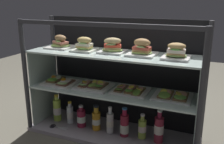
# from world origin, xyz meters

# --- Properties ---
(ground_plane) EXTENTS (6.00, 6.00, 0.02)m
(ground_plane) POSITION_xyz_m (0.00, 0.00, -0.01)
(ground_plane) COLOR #625D50
(ground_plane) RESTS_ON ground
(case_base_deck) EXTENTS (1.38, 0.43, 0.03)m
(case_base_deck) POSITION_xyz_m (0.00, 0.00, 0.02)
(case_base_deck) COLOR #A399A5
(case_base_deck) RESTS_ON ground
(case_frame) EXTENTS (1.38, 0.43, 0.93)m
(case_frame) POSITION_xyz_m (0.00, 0.12, 0.51)
(case_frame) COLOR #333338
(case_frame) RESTS_ON ground
(riser_lower_tier) EXTENTS (1.31, 0.36, 0.35)m
(riser_lower_tier) POSITION_xyz_m (0.00, 0.00, 0.20)
(riser_lower_tier) COLOR silver
(riser_lower_tier) RESTS_ON case_base_deck
(shelf_lower_glass) EXTENTS (1.33, 0.38, 0.01)m
(shelf_lower_glass) POSITION_xyz_m (0.00, 0.00, 0.39)
(shelf_lower_glass) COLOR silver
(shelf_lower_glass) RESTS_ON riser_lower_tier
(riser_upper_tier) EXTENTS (1.31, 0.36, 0.28)m
(riser_upper_tier) POSITION_xyz_m (0.00, 0.00, 0.53)
(riser_upper_tier) COLOR silver
(riser_upper_tier) RESTS_ON shelf_lower_glass
(shelf_upper_glass) EXTENTS (1.33, 0.38, 0.01)m
(shelf_upper_glass) POSITION_xyz_m (0.00, 0.00, 0.68)
(shelf_upper_glass) COLOR silver
(shelf_upper_glass) RESTS_ON riser_upper_tier
(plated_roll_sandwich_near_left_corner) EXTENTS (0.21, 0.21, 0.11)m
(plated_roll_sandwich_near_left_corner) POSITION_xyz_m (-0.48, 0.04, 0.72)
(plated_roll_sandwich_near_left_corner) COLOR white
(plated_roll_sandwich_near_left_corner) RESTS_ON shelf_upper_glass
(plated_roll_sandwich_mid_left) EXTENTS (0.18, 0.18, 0.11)m
(plated_roll_sandwich_mid_left) POSITION_xyz_m (-0.23, 0.00, 0.73)
(plated_roll_sandwich_mid_left) COLOR white
(plated_roll_sandwich_mid_left) RESTS_ON shelf_upper_glass
(plated_roll_sandwich_mid_right) EXTENTS (0.19, 0.19, 0.11)m
(plated_roll_sandwich_mid_right) POSITION_xyz_m (-0.01, 0.03, 0.73)
(plated_roll_sandwich_mid_right) COLOR white
(plated_roll_sandwich_mid_right) RESTS_ON shelf_upper_glass
(plated_roll_sandwich_far_right) EXTENTS (0.20, 0.20, 0.12)m
(plated_roll_sandwich_far_right) POSITION_xyz_m (0.23, 0.02, 0.73)
(plated_roll_sandwich_far_right) COLOR white
(plated_roll_sandwich_far_right) RESTS_ON shelf_upper_glass
(plated_roll_sandwich_right_of_center) EXTENTS (0.18, 0.18, 0.11)m
(plated_roll_sandwich_right_of_center) POSITION_xyz_m (0.47, 0.00, 0.73)
(plated_roll_sandwich_right_of_center) COLOR white
(plated_roll_sandwich_right_of_center) RESTS_ON shelf_upper_glass
(open_sandwich_tray_mid_left) EXTENTS (0.27, 0.24, 0.06)m
(open_sandwich_tray_mid_left) POSITION_xyz_m (-0.46, -0.02, 0.41)
(open_sandwich_tray_mid_left) COLOR white
(open_sandwich_tray_mid_left) RESTS_ON shelf_lower_glass
(open_sandwich_tray_near_right_corner) EXTENTS (0.27, 0.24, 0.06)m
(open_sandwich_tray_near_right_corner) POSITION_xyz_m (-0.16, -0.00, 0.41)
(open_sandwich_tray_near_right_corner) COLOR white
(open_sandwich_tray_near_right_corner) RESTS_ON shelf_lower_glass
(open_sandwich_tray_left_of_center) EXTENTS (0.27, 0.24, 0.05)m
(open_sandwich_tray_left_of_center) POSITION_xyz_m (0.15, 0.01, 0.41)
(open_sandwich_tray_left_of_center) COLOR white
(open_sandwich_tray_left_of_center) RESTS_ON shelf_lower_glass
(open_sandwich_tray_far_right) EXTENTS (0.27, 0.24, 0.05)m
(open_sandwich_tray_far_right) POSITION_xyz_m (0.47, 0.02, 0.41)
(open_sandwich_tray_far_right) COLOR white
(open_sandwich_tray_far_right) RESTS_ON shelf_lower_glass
(juice_bottle_front_left_end) EXTENTS (0.07, 0.07, 0.24)m
(juice_bottle_front_left_end) POSITION_xyz_m (-0.53, -0.00, 0.13)
(juice_bottle_front_left_end) COLOR #B3D948
(juice_bottle_front_left_end) RESTS_ON case_base_deck
(juice_bottle_front_right_end) EXTENTS (0.06, 0.06, 0.20)m
(juice_bottle_front_right_end) POSITION_xyz_m (-0.40, 0.00, 0.11)
(juice_bottle_front_right_end) COLOR white
(juice_bottle_front_right_end) RESTS_ON case_base_deck
(juice_bottle_front_middle) EXTENTS (0.07, 0.07, 0.19)m
(juice_bottle_front_middle) POSITION_xyz_m (-0.27, -0.02, 0.11)
(juice_bottle_front_middle) COLOR maroon
(juice_bottle_front_middle) RESTS_ON case_base_deck
(juice_bottle_back_center) EXTENTS (0.07, 0.07, 0.22)m
(juice_bottle_back_center) POSITION_xyz_m (-0.13, -0.02, 0.12)
(juice_bottle_back_center) COLOR gold
(juice_bottle_back_center) RESTS_ON case_base_deck
(juice_bottle_back_right) EXTENTS (0.06, 0.06, 0.22)m
(juice_bottle_back_right) POSITION_xyz_m (-0.01, -0.02, 0.12)
(juice_bottle_back_right) COLOR white
(juice_bottle_back_right) RESTS_ON case_base_deck
(juice_bottle_back_left) EXTENTS (0.07, 0.07, 0.24)m
(juice_bottle_back_left) POSITION_xyz_m (0.12, -0.02, 0.12)
(juice_bottle_back_left) COLOR maroon
(juice_bottle_back_left) RESTS_ON case_base_deck
(juice_bottle_front_second) EXTENTS (0.06, 0.06, 0.20)m
(juice_bottle_front_second) POSITION_xyz_m (0.25, 0.00, 0.11)
(juice_bottle_front_second) COLOR #AECD4E
(juice_bottle_front_second) RESTS_ON case_base_deck
(juice_bottle_near_post) EXTENTS (0.07, 0.07, 0.26)m
(juice_bottle_near_post) POSITION_xyz_m (0.39, -0.01, 0.14)
(juice_bottle_near_post) COLOR maroon
(juice_bottle_near_post) RESTS_ON case_base_deck
(kitchen_scissors) EXTENTS (0.17, 0.07, 0.01)m
(kitchen_scissors) POSITION_xyz_m (-0.48, -0.12, 0.03)
(kitchen_scissors) COLOR silver
(kitchen_scissors) RESTS_ON case_base_deck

